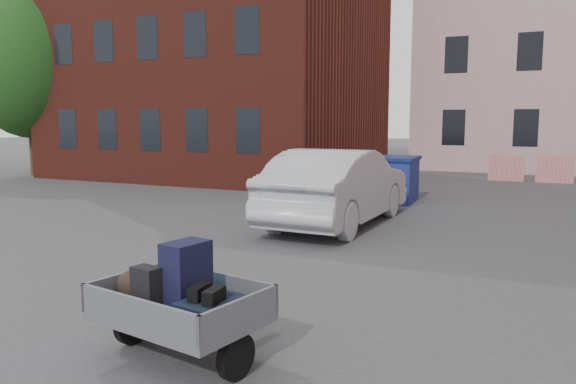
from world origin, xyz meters
The scene contains 8 objects.
ground centered at (0.00, 0.00, 0.00)m, with size 120.00×120.00×0.00m, color #38383A.
building_brick centered at (-9.00, 13.00, 7.00)m, with size 12.00×10.00×14.00m, color #591E16.
far_building centered at (-20.00, 22.00, 4.00)m, with size 6.00×6.00×8.00m, color maroon.
tree centered at (-16.00, 9.00, 5.17)m, with size 5.28×5.28×8.30m.
barriers centered at (4.20, 15.00, 0.50)m, with size 4.70×0.18×1.00m.
trailer centered at (0.81, -3.78, 0.61)m, with size 1.77×1.92×1.20m.
dumpster centered at (-0.95, 7.72, 0.66)m, with size 3.18×1.73×1.31m.
silver_car centered at (-0.27, 3.74, 0.86)m, with size 1.82×5.22×1.72m, color #AFB2B7.
Camera 1 is at (4.05, -8.15, 2.39)m, focal length 35.00 mm.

